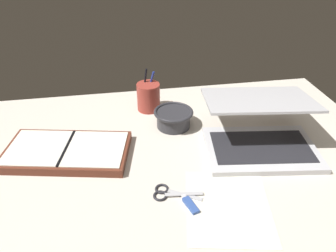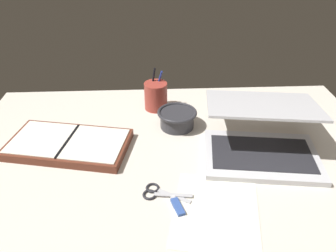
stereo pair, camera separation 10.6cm
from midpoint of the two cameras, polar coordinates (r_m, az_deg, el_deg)
desk_top at (r=103.55cm, az=-0.95°, el=-6.47°), size 140.00×100.00×2.00cm
laptop at (r=108.75cm, az=13.14°, el=-1.06°), size 39.38×38.64×15.89cm
bowl at (r=116.99cm, az=-1.63°, el=1.39°), size 14.13×14.13×6.39cm
pen_cup at (r=127.45cm, az=-5.82°, el=5.04°), size 8.88×8.88×15.96cm
planner at (r=110.49cm, az=-19.84°, el=-4.27°), size 41.89×28.02×3.14cm
scissors at (r=91.81cm, az=-3.56°, el=-11.68°), size 13.73×8.45×0.80cm
paper_sheet_front at (r=89.23cm, az=7.07°, el=-13.83°), size 26.51×30.33×0.16cm
usb_drive at (r=88.33cm, az=0.38°, el=-13.71°), size 3.65×7.36×1.00cm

